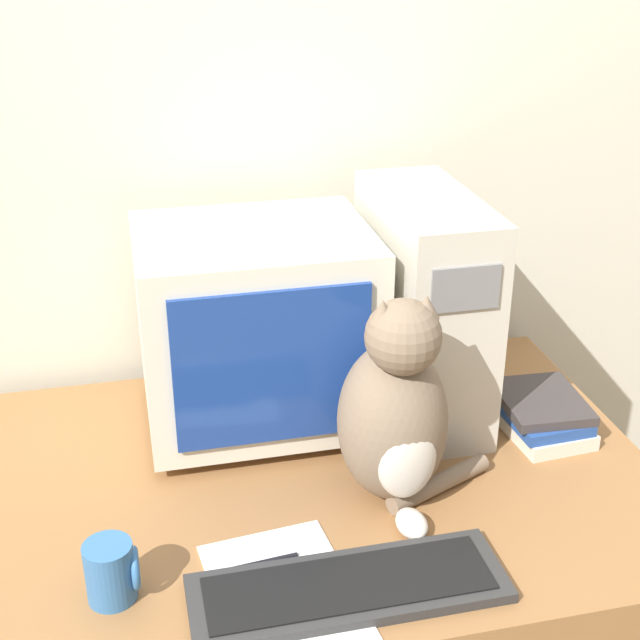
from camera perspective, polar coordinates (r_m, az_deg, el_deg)
wall_back at (r=1.91m, az=-4.85°, el=12.28°), size 7.00×0.05×2.50m
desk at (r=1.90m, az=-1.36°, el=-18.75°), size 1.33×0.88×0.71m
crt_monitor at (r=1.74m, az=-4.10°, el=-0.49°), size 0.44×0.37×0.41m
computer_tower at (r=1.79m, az=6.61°, el=0.87°), size 0.18×0.41×0.46m
keyboard at (r=1.43m, az=1.84°, el=-16.77°), size 0.49×0.16×0.02m
cat at (r=1.54m, az=4.86°, el=-6.02°), size 0.29×0.26×0.40m
book_stack at (r=1.84m, az=13.88°, el=-5.83°), size 0.17×0.22×0.07m
pen at (r=1.48m, az=-4.44°, el=-15.38°), size 0.16×0.02×0.01m
paper_sheet at (r=1.43m, az=-2.31°, el=-17.02°), size 0.24×0.32×0.00m
mug at (r=1.43m, az=-13.16°, el=-15.40°), size 0.08×0.08×0.10m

